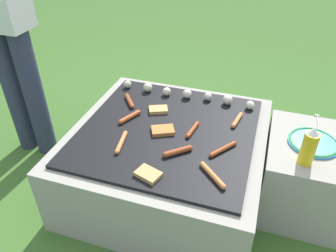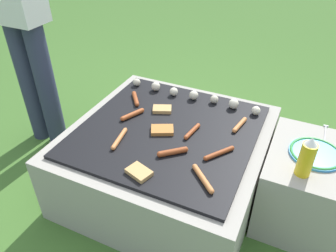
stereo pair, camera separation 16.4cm
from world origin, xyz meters
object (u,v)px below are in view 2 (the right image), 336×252
condiment_bottle (307,158)px  plate_colorful (316,153)px  sausage_front_center (119,139)px  fork_utensil (325,133)px

condiment_bottle → plate_colorful: bearing=74.7°
sausage_front_center → plate_colorful: size_ratio=0.71×
condiment_bottle → sausage_front_center: bearing=-171.0°
sausage_front_center → condiment_bottle: 0.85m
condiment_bottle → fork_utensil: size_ratio=1.13×
plate_colorful → fork_utensil: plate_colorful is taller
sausage_front_center → plate_colorful: sausage_front_center is taller
sausage_front_center → condiment_bottle: (0.84, 0.13, 0.08)m
condiment_bottle → fork_utensil: (0.07, 0.35, -0.09)m
sausage_front_center → condiment_bottle: condiment_bottle is taller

